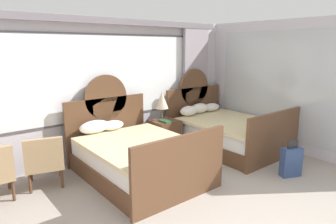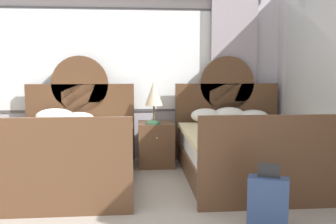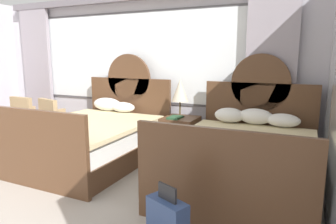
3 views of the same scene
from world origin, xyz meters
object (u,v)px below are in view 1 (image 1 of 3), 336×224
bed_near_mirror (226,131)px  book_on_nightstand (166,121)px  armchair_by_window_left (44,159)px  bed_near_window (137,156)px  suitcase_on_floor (291,162)px  nightstand_between_beds (164,135)px  table_lamp_on_nightstand (162,100)px

bed_near_mirror → book_on_nightstand: bearing=153.5°
armchair_by_window_left → bed_near_window: bearing=-23.3°
bed_near_mirror → suitcase_on_floor: size_ratio=3.54×
nightstand_between_beds → armchair_by_window_left: armchair_by_window_left is taller
bed_near_window → bed_near_mirror: bearing=0.3°
bed_near_window → nightstand_between_beds: (1.15, 0.71, -0.03)m
nightstand_between_beds → book_on_nightstand: (-0.05, -0.11, 0.34)m
suitcase_on_floor → book_on_nightstand: bearing=112.3°
armchair_by_window_left → table_lamp_on_nightstand: bearing=4.4°
bed_near_mirror → nightstand_between_beds: 1.34m
bed_near_mirror → nightstand_between_beds: (-1.15, 0.70, -0.04)m
bed_near_window → bed_near_mirror: size_ratio=1.00×
bed_near_window → armchair_by_window_left: bed_near_window is taller
bed_near_mirror → armchair_by_window_left: bed_near_mirror is taller
bed_near_mirror → armchair_by_window_left: 3.67m
book_on_nightstand → bed_near_window: bearing=-151.3°
bed_near_window → book_on_nightstand: size_ratio=8.54×
book_on_nightstand → suitcase_on_floor: size_ratio=0.41×
book_on_nightstand → armchair_by_window_left: (-2.43, -0.04, -0.21)m
bed_near_mirror → book_on_nightstand: size_ratio=8.54×
armchair_by_window_left → bed_near_mirror: bearing=-8.8°
bed_near_window → suitcase_on_floor: (2.03, -1.64, -0.10)m
nightstand_between_beds → armchair_by_window_left: bearing=-176.7°
suitcase_on_floor → bed_near_window: bearing=141.0°
book_on_nightstand → armchair_by_window_left: armchair_by_window_left is taller
table_lamp_on_nightstand → book_on_nightstand: table_lamp_on_nightstand is taller
bed_near_window → table_lamp_on_nightstand: bed_near_window is taller
bed_near_mirror → suitcase_on_floor: (-0.27, -1.65, -0.11)m
suitcase_on_floor → armchair_by_window_left: bearing=146.6°
bed_near_window → book_on_nightstand: 1.30m
nightstand_between_beds → book_on_nightstand: size_ratio=2.51×
bed_near_mirror → bed_near_window: bearing=-179.7°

